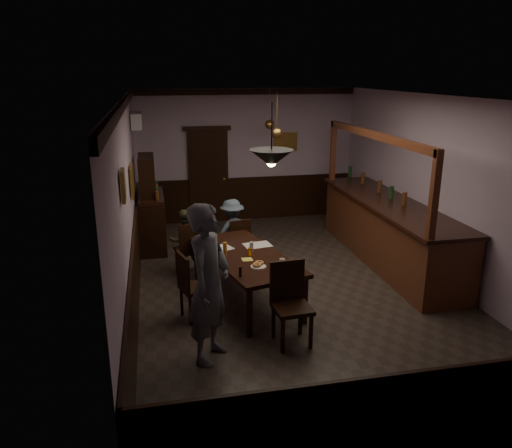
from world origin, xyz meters
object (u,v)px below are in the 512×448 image
object	(u,v)px
person_seated_left	(185,240)
coffee_cup	(282,261)
pendant_iron	(271,158)
person_seated_right	(232,231)
soda_can	(250,252)
chair_far_right	(238,241)
chair_near	(290,299)
chair_side	(191,284)
sideboard	(151,211)
pendant_brass_mid	(277,133)
pendant_brass_far	(270,125)
chair_far_left	(190,247)
dining_table	(246,258)
bar_counter	(388,230)
person_standing	(209,284)

from	to	relation	value
person_seated_left	coffee_cup	bearing A→B (deg)	113.53
person_seated_left	pendant_iron	distance (m)	2.97
person_seated_right	soda_can	size ratio (longest dim) A/B	9.89
chair_far_right	person_seated_right	distance (m)	0.29
chair_near	coffee_cup	size ratio (longest dim) A/B	13.32
chair_side	sideboard	xyz separation A→B (m)	(-0.51, 3.19, 0.20)
person_seated_left	soda_can	size ratio (longest dim) A/B	9.30
chair_far_right	pendant_brass_mid	size ratio (longest dim) A/B	1.12
soda_can	pendant_brass_far	xyz separation A→B (m)	(1.09, 3.44, 1.49)
chair_near	sideboard	size ratio (longest dim) A/B	0.58
coffee_cup	sideboard	xyz separation A→B (m)	(-1.79, 3.28, -0.07)
pendant_brass_far	chair_side	bearing A→B (deg)	-117.84
chair_side	coffee_cup	xyz separation A→B (m)	(1.28, -0.09, 0.26)
chair_far_left	pendant_brass_far	world-z (taller)	pendant_brass_far
dining_table	chair_side	bearing A→B (deg)	-153.50
chair_far_left	chair_near	xyz separation A→B (m)	(1.08, -2.39, 0.06)
soda_can	pendant_brass_far	distance (m)	3.90
sideboard	soda_can	bearing A→B (deg)	-63.50
sideboard	pendant_iron	bearing A→B (deg)	-66.25
dining_table	bar_counter	world-z (taller)	bar_counter
coffee_cup	soda_can	world-z (taller)	soda_can
chair_far_right	bar_counter	distance (m)	2.73
dining_table	pendant_brass_far	size ratio (longest dim) A/B	2.94
chair_side	person_seated_right	distance (m)	2.23
chair_side	chair_near	bearing A→B (deg)	-141.99
coffee_cup	pendant_iron	xyz separation A→B (m)	(-0.23, -0.27, 1.51)
chair_far_left	person_standing	size ratio (longest dim) A/B	0.49
coffee_cup	person_seated_right	bearing A→B (deg)	85.80
chair_near	soda_can	size ratio (longest dim) A/B	8.88
chair_near	sideboard	xyz separation A→B (m)	(-1.70, 4.04, 0.15)
dining_table	coffee_cup	size ratio (longest dim) A/B	29.72
bar_counter	pendant_brass_far	xyz separation A→B (m)	(-1.69, 2.27, 1.70)
chair_far_left	chair_side	xyz separation A→B (m)	(-0.11, -1.55, 0.01)
coffee_cup	soda_can	distance (m)	0.57
chair_near	chair_side	world-z (taller)	chair_near
sideboard	chair_far_left	bearing A→B (deg)	-69.46
pendant_iron	pendant_brass_far	bearing A→B (deg)	77.05
chair_near	person_seated_right	world-z (taller)	person_seated_right
dining_table	chair_near	xyz separation A→B (m)	(0.34, -1.27, -0.10)
coffee_cup	soda_can	bearing A→B (deg)	116.71
sideboard	person_seated_right	bearing A→B (deg)	-39.11
soda_can	pendant_iron	distance (m)	1.66
soda_can	pendant_iron	bearing A→B (deg)	-78.54
soda_can	dining_table	bearing A→B (deg)	125.43
person_seated_left	pendant_iron	size ratio (longest dim) A/B	1.40
person_standing	pendant_iron	distance (m)	1.76
person_seated_right	soda_can	world-z (taller)	person_seated_right
chair_near	person_standing	xyz separation A→B (m)	(-1.05, -0.20, 0.39)
chair_far_right	chair_near	bearing A→B (deg)	83.04
person_seated_right	sideboard	size ratio (longest dim) A/B	0.65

